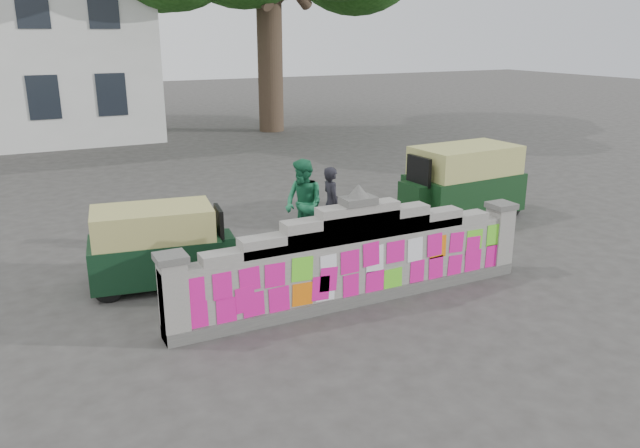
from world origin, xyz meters
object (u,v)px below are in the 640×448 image
(cyclist_bike, at_px, (331,230))
(pedestrian, at_px, (304,204))
(rickshaw_right, at_px, (462,181))
(cyclist_rider, at_px, (331,216))
(rickshaw_left, at_px, (158,245))

(cyclist_bike, relative_size, pedestrian, 0.91)
(cyclist_bike, distance_m, pedestrian, 0.78)
(pedestrian, distance_m, rickshaw_right, 4.29)
(rickshaw_right, bearing_deg, cyclist_bike, 7.46)
(cyclist_bike, bearing_deg, cyclist_rider, 95.51)
(cyclist_rider, bearing_deg, rickshaw_left, 98.74)
(cyclist_bike, relative_size, rickshaw_right, 0.53)
(pedestrian, height_order, rickshaw_right, pedestrian)
(cyclist_rider, relative_size, rickshaw_left, 0.57)
(rickshaw_right, bearing_deg, pedestrian, 0.29)
(cyclist_bike, bearing_deg, rickshaw_left, 98.74)
(cyclist_rider, relative_size, rickshaw_right, 0.47)
(cyclist_rider, distance_m, rickshaw_left, 3.53)
(cyclist_rider, height_order, pedestrian, pedestrian)
(pedestrian, distance_m, rickshaw_left, 3.21)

